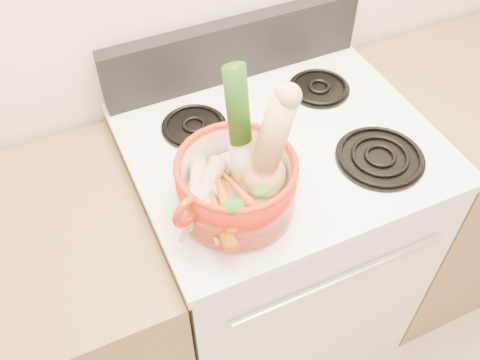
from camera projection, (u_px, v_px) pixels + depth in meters
name	position (u px, v px, depth m)	size (l,w,h in m)	color
stove_body	(274.00, 248.00, 1.75)	(0.76, 0.65, 0.92)	white
cooktop	(282.00, 145.00, 1.39)	(0.78, 0.67, 0.03)	white
control_backsplash	(235.00, 49.00, 1.49)	(0.76, 0.05, 0.18)	black
oven_handle	(343.00, 279.00, 1.30)	(0.02, 0.02, 0.60)	silver
burner_front_left	(242.00, 206.00, 1.23)	(0.22, 0.22, 0.02)	black
burner_front_right	(380.00, 157.00, 1.33)	(0.22, 0.22, 0.02)	black
burner_back_left	(194.00, 125.00, 1.41)	(0.17, 0.17, 0.02)	black
burner_back_right	(319.00, 87.00, 1.51)	(0.17, 0.17, 0.02)	black
dutch_oven	(236.00, 184.00, 1.17)	(0.26, 0.26, 0.13)	#AB200A
pot_handle_left	(187.00, 212.00, 1.06)	(0.07, 0.07, 0.02)	#AB200A
pot_handle_right	(280.00, 134.00, 1.21)	(0.07, 0.07, 0.02)	#AB200A
squash	(267.00, 148.00, 1.12)	(0.11, 0.11, 0.26)	#E2BB74
leek	(241.00, 132.00, 1.10)	(0.05, 0.05, 0.32)	silver
ginger	(229.00, 163.00, 1.24)	(0.08, 0.06, 0.04)	tan
parsnip_0	(206.00, 197.00, 1.17)	(0.05, 0.05, 0.24)	beige
parsnip_1	(201.00, 198.00, 1.15)	(0.05, 0.05, 0.21)	beige
parsnip_2	(210.00, 181.00, 1.18)	(0.04, 0.04, 0.20)	beige
parsnip_3	(194.00, 196.00, 1.15)	(0.04, 0.04, 0.16)	beige
carrot_0	(227.00, 208.00, 1.15)	(0.03, 0.03, 0.16)	#DC460B
carrot_1	(220.00, 218.00, 1.13)	(0.04, 0.04, 0.17)	#CF640A
carrot_2	(239.00, 192.00, 1.17)	(0.03, 0.03, 0.15)	#D55F0A
carrot_3	(225.00, 204.00, 1.13)	(0.03, 0.03, 0.16)	orange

